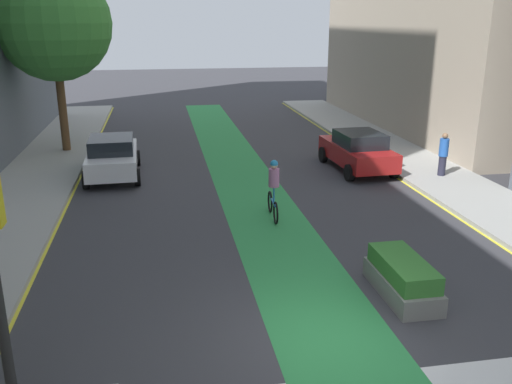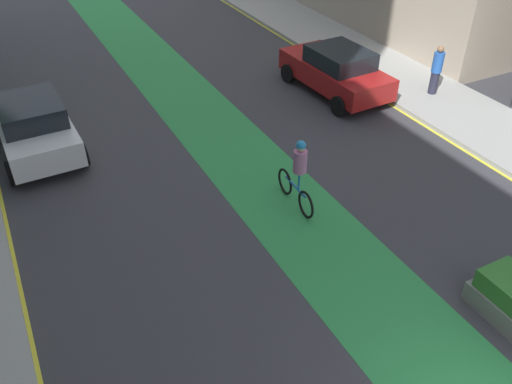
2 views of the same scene
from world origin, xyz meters
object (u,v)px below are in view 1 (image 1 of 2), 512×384
at_px(car_red_right_far, 358,150).
at_px(street_tree_far, 53,24).
at_px(pedestrian_sidewalk_right_a, 443,154).
at_px(car_white_left_far, 112,156).
at_px(median_planter, 402,278).
at_px(cyclist_in_lane, 273,188).

distance_m(car_red_right_far, street_tree_far, 13.84).
xyz_separation_m(car_red_right_far, pedestrian_sidewalk_right_a, (2.69, -1.82, 0.17)).
bearing_deg(pedestrian_sidewalk_right_a, street_tree_far, 154.72).
bearing_deg(car_white_left_far, car_red_right_far, -4.22).
bearing_deg(car_red_right_far, street_tree_far, 156.91).
distance_m(pedestrian_sidewalk_right_a, median_planter, 9.91).
height_order(cyclist_in_lane, median_planter, cyclist_in_lane).
relative_size(cyclist_in_lane, median_planter, 0.83).
xyz_separation_m(car_white_left_far, car_red_right_far, (9.57, -0.71, 0.00)).
relative_size(car_red_right_far, median_planter, 1.91).
distance_m(car_white_left_far, car_red_right_far, 9.60).
distance_m(cyclist_in_lane, pedestrian_sidewalk_right_a, 7.81).
relative_size(pedestrian_sidewalk_right_a, median_planter, 0.73).
height_order(car_red_right_far, cyclist_in_lane, cyclist_in_lane).
bearing_deg(pedestrian_sidewalk_right_a, median_planter, -122.85).
bearing_deg(cyclist_in_lane, car_red_right_far, 47.78).
distance_m(cyclist_in_lane, street_tree_far, 13.33).
xyz_separation_m(car_white_left_far, street_tree_far, (-2.37, 4.38, 4.82)).
relative_size(car_white_left_far, street_tree_far, 0.54).
height_order(car_white_left_far, car_red_right_far, same).
xyz_separation_m(cyclist_in_lane, pedestrian_sidewalk_right_a, (7.16, 3.11, 0.00)).
bearing_deg(street_tree_far, car_white_left_far, -61.63).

